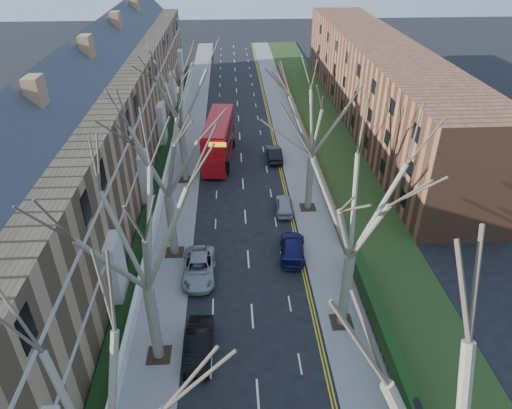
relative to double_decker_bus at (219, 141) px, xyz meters
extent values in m
cube|color=slate|center=(-3.63, 6.22, -2.13)|extent=(3.00, 102.00, 0.12)
cube|color=slate|center=(8.37, 6.22, -2.13)|extent=(3.00, 102.00, 0.12)
cube|color=#9A774E|center=(-11.43, -1.78, 2.81)|extent=(9.00, 78.00, 10.00)
cube|color=#32363D|center=(-11.43, -1.78, 8.81)|extent=(4.67, 78.00, 4.67)
cube|color=beige|center=(-6.98, -1.78, 1.31)|extent=(0.12, 78.00, 0.35)
cube|color=beige|center=(-6.98, -1.78, 4.81)|extent=(0.12, 78.00, 0.35)
cube|color=brown|center=(19.87, 10.22, 2.81)|extent=(8.00, 54.00, 10.00)
cube|color=brown|center=(10.07, 10.22, -1.62)|extent=(0.35, 54.00, 0.90)
cube|color=#543124|center=(10.07, -30.78, -1.77)|extent=(0.40, 24.00, 0.60)
cube|color=black|center=(10.07, -30.78, -0.87)|extent=(0.70, 24.00, 1.20)
cube|color=white|center=(-5.28, -1.78, -1.57)|extent=(0.30, 78.00, 1.00)
cube|color=#243D16|center=(12.87, 6.22, -2.04)|extent=(6.00, 102.00, 0.06)
cube|color=black|center=(7.37, -36.28, 5.93)|extent=(0.18, 0.50, 0.22)
cylinder|color=brown|center=(-3.33, -26.78, 0.56)|extent=(0.64, 0.64, 5.25)
cube|color=#2D2116|center=(-3.33, -26.78, -2.05)|extent=(1.40, 1.40, 0.05)
cylinder|color=brown|center=(-3.33, -16.78, 0.47)|extent=(0.64, 0.64, 5.07)
cube|color=#2D2116|center=(-3.33, -16.78, -2.05)|extent=(1.40, 1.40, 0.05)
cylinder|color=brown|center=(-3.33, -4.78, 0.56)|extent=(0.60, 0.60, 5.25)
cube|color=#2D2116|center=(-3.33, -4.78, -2.05)|extent=(1.40, 1.40, 0.05)
cylinder|color=brown|center=(8.07, -24.78, 0.56)|extent=(0.64, 0.64, 5.25)
cube|color=#2D2116|center=(8.07, -24.78, -2.05)|extent=(1.40, 1.40, 0.05)
cylinder|color=brown|center=(8.07, -10.78, 0.47)|extent=(0.60, 0.60, 5.07)
cube|color=#2D2116|center=(8.07, -10.78, -2.05)|extent=(1.40, 1.40, 0.05)
cube|color=#AE0C11|center=(0.00, 0.00, -0.78)|extent=(3.48, 10.82, 2.13)
cube|color=#AE0C11|center=(0.00, 0.00, 1.25)|extent=(3.42, 10.29, 1.93)
cube|color=black|center=(0.00, 0.00, -0.34)|extent=(3.41, 9.97, 0.87)
cube|color=black|center=(0.00, 0.00, 1.35)|extent=(3.39, 9.76, 0.87)
imported|color=black|center=(-0.94, -26.64, -1.47)|extent=(1.66, 4.40, 1.43)
imported|color=#99999E|center=(-1.29, -19.49, -1.50)|extent=(2.34, 5.00, 1.38)
imported|color=#161750|center=(5.80, -17.42, -1.52)|extent=(2.41, 4.79, 1.33)
imported|color=#9FA1A8|center=(5.88, -11.06, -1.56)|extent=(1.66, 3.78, 1.27)
imported|color=black|center=(5.95, -0.46, -1.48)|extent=(1.58, 4.31, 1.41)
camera|label=1|loc=(1.36, -45.47, 19.74)|focal=32.00mm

